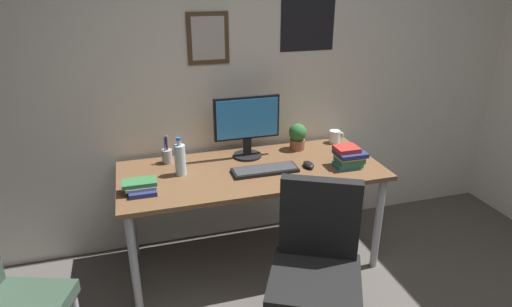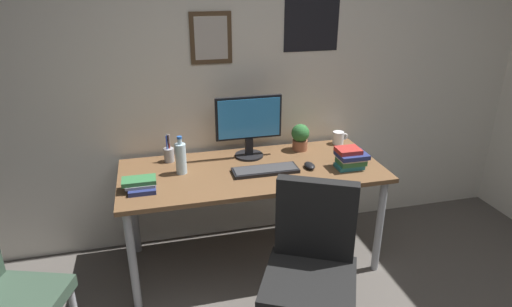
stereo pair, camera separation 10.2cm
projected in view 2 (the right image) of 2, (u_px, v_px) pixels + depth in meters
name	position (u px, v px, depth m)	size (l,w,h in m)	color
wall_back	(256.00, 67.00, 3.08)	(4.40, 0.10, 2.60)	silver
desk	(252.00, 178.00, 2.89)	(1.73, 0.74, 0.72)	brown
office_chair	(312.00, 264.00, 2.24)	(0.62, 0.62, 0.95)	black
monitor	(249.00, 124.00, 2.97)	(0.46, 0.20, 0.43)	black
keyboard	(265.00, 170.00, 2.81)	(0.43, 0.15, 0.03)	black
computer_mouse	(310.00, 166.00, 2.87)	(0.06, 0.11, 0.04)	black
water_bottle	(181.00, 158.00, 2.76)	(0.07, 0.07, 0.25)	silver
coffee_mug_near	(339.00, 138.00, 3.27)	(0.12, 0.08, 0.09)	white
potted_plant	(300.00, 136.00, 3.13)	(0.13, 0.13, 0.20)	brown
pen_cup	(169.00, 154.00, 2.96)	(0.07, 0.07, 0.20)	#9EA0A5
book_stack_left	(350.00, 158.00, 2.85)	(0.20, 0.16, 0.14)	#26727A
book_stack_right	(141.00, 185.00, 2.57)	(0.20, 0.16, 0.07)	navy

